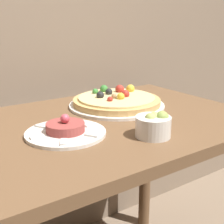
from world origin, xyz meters
The scene contains 4 objects.
dining_table centered at (0.00, 0.35, 0.64)m, with size 1.01×0.70×0.77m.
pizza_plate centered at (0.13, 0.46, 0.79)m, with size 0.36×0.36×0.07m.
tartare_plate centered at (-0.17, 0.30, 0.78)m, with size 0.24×0.24×0.06m.
small_bowl centered at (0.03, 0.15, 0.80)m, with size 0.10×0.10×0.08m.
Camera 1 is at (-0.54, -0.48, 1.10)m, focal length 50.00 mm.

